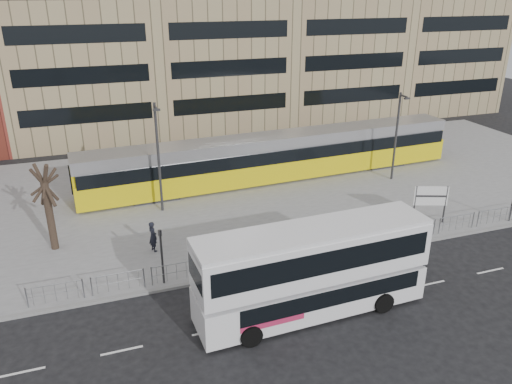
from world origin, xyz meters
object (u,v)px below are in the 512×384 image
object	(u,v)px
tram	(276,157)
pedestrian	(153,236)
lamp_post_west	(158,154)
lamp_post_east	(397,133)
station_sign	(431,198)
double_decker_bus	(312,268)
traffic_light_west	(161,250)
bare_tree	(40,161)
ad_panel	(378,233)

from	to	relation	value
tram	pedestrian	xyz separation A→B (m)	(-11.25, -8.91, -0.91)
pedestrian	lamp_post_west	bearing A→B (deg)	-35.14
lamp_post_east	station_sign	bearing A→B (deg)	-106.76
station_sign	lamp_post_east	bearing A→B (deg)	93.56
double_decker_bus	pedestrian	world-z (taller)	double_decker_bus
tram	traffic_light_west	distance (m)	16.91
traffic_light_west	lamp_post_west	world-z (taller)	lamp_post_west
station_sign	lamp_post_east	world-z (taller)	lamp_post_east
lamp_post_west	lamp_post_east	bearing A→B (deg)	0.17
pedestrian	bare_tree	bearing A→B (deg)	47.41
traffic_light_west	bare_tree	bearing A→B (deg)	115.69
double_decker_bus	lamp_post_west	distance (m)	14.84
ad_panel	lamp_post_west	size ratio (longest dim) A/B	0.19
lamp_post_west	bare_tree	distance (m)	7.84
double_decker_bus	tram	xyz separation A→B (m)	(4.95, 17.23, -0.43)
double_decker_bus	pedestrian	size ratio (longest dim) A/B	6.04
ad_panel	lamp_post_east	xyz separation A→B (m)	(7.25, 9.44, 3.06)
lamp_post_east	bare_tree	xyz separation A→B (m)	(-25.62, -3.39, 1.65)
ad_panel	bare_tree	distance (m)	19.91
double_decker_bus	bare_tree	world-z (taller)	bare_tree
ad_panel	lamp_post_east	distance (m)	12.29
tram	station_sign	bearing A→B (deg)	-62.24
pedestrian	station_sign	bearing A→B (deg)	-117.37
ad_panel	pedestrian	size ratio (longest dim) A/B	0.76
lamp_post_west	lamp_post_east	xyz separation A→B (m)	(18.65, 0.06, -0.29)
station_sign	double_decker_bus	bearing A→B (deg)	-131.06
pedestrian	lamp_post_east	world-z (taller)	lamp_post_east
lamp_post_west	lamp_post_east	size ratio (longest dim) A/B	1.08
tram	lamp_post_east	xyz separation A→B (m)	(8.83, -3.29, 2.04)
station_sign	pedestrian	xyz separation A→B (m)	(-17.77, 2.07, -0.82)
pedestrian	double_decker_bus	bearing A→B (deg)	-163.58
lamp_post_west	bare_tree	world-z (taller)	lamp_post_west
lamp_post_west	ad_panel	bearing A→B (deg)	-39.45
pedestrian	bare_tree	world-z (taller)	bare_tree
traffic_light_west	lamp_post_west	distance (m)	9.61
double_decker_bus	lamp_post_west	world-z (taller)	lamp_post_west
pedestrian	traffic_light_west	bearing A→B (deg)	158.81
tram	bare_tree	world-z (taller)	bare_tree
double_decker_bus	pedestrian	xyz separation A→B (m)	(-6.31, 8.33, -1.34)
station_sign	pedestrian	world-z (taller)	station_sign
double_decker_bus	traffic_light_west	distance (m)	7.86
double_decker_bus	ad_panel	xyz separation A→B (m)	(6.52, 4.50, -1.45)
lamp_post_east	ad_panel	bearing A→B (deg)	-127.53
pedestrian	lamp_post_east	distance (m)	21.06
tram	bare_tree	bearing A→B (deg)	-161.23
double_decker_bus	station_sign	world-z (taller)	double_decker_bus
lamp_post_west	pedestrian	bearing A→B (deg)	-104.43
station_sign	bare_tree	distance (m)	24.00
ad_panel	bare_tree	world-z (taller)	bare_tree
double_decker_bus	station_sign	size ratio (longest dim) A/B	4.46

